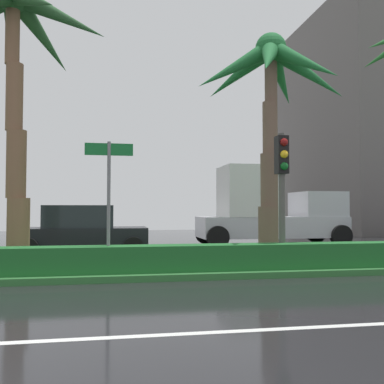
{
  "coord_description": "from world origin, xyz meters",
  "views": [
    {
      "loc": [
        1.78,
        -3.55,
        1.58
      ],
      "look_at": [
        4.34,
        10.63,
        2.16
      ],
      "focal_mm": 40.95,
      "sensor_mm": 36.0,
      "label": 1
    }
  ],
  "objects_px": {
    "traffic_signal_median_right": "(282,174)",
    "car_in_traffic_third": "(82,231)",
    "palm_tree_centre_left": "(12,39)",
    "box_truck_lead": "(269,210)",
    "palm_tree_centre": "(271,87)",
    "street_name_sign": "(109,188)"
  },
  "relations": [
    {
      "from": "traffic_signal_median_right",
      "to": "car_in_traffic_third",
      "type": "distance_m",
      "value": 7.45
    },
    {
      "from": "palm_tree_centre_left",
      "to": "car_in_traffic_third",
      "type": "height_order",
      "value": "palm_tree_centre_left"
    },
    {
      "from": "box_truck_lead",
      "to": "palm_tree_centre",
      "type": "bearing_deg",
      "value": -109.61
    },
    {
      "from": "car_in_traffic_third",
      "to": "palm_tree_centre",
      "type": "bearing_deg",
      "value": -32.18
    },
    {
      "from": "palm_tree_centre_left",
      "to": "traffic_signal_median_right",
      "type": "relative_size",
      "value": 2.21
    },
    {
      "from": "palm_tree_centre",
      "to": "box_truck_lead",
      "type": "relative_size",
      "value": 1.03
    },
    {
      "from": "traffic_signal_median_right",
      "to": "box_truck_lead",
      "type": "height_order",
      "value": "traffic_signal_median_right"
    },
    {
      "from": "palm_tree_centre_left",
      "to": "car_in_traffic_third",
      "type": "relative_size",
      "value": 1.73
    },
    {
      "from": "palm_tree_centre_left",
      "to": "box_truck_lead",
      "type": "xyz_separation_m",
      "value": [
        9.39,
        6.67,
        -4.41
      ]
    },
    {
      "from": "palm_tree_centre",
      "to": "car_in_traffic_third",
      "type": "xyz_separation_m",
      "value": [
        -5.54,
        3.49,
        -4.33
      ]
    },
    {
      "from": "palm_tree_centre_left",
      "to": "traffic_signal_median_right",
      "type": "bearing_deg",
      "value": -11.08
    },
    {
      "from": "car_in_traffic_third",
      "to": "box_truck_lead",
      "type": "relative_size",
      "value": 0.67
    },
    {
      "from": "palm_tree_centre_left",
      "to": "palm_tree_centre",
      "type": "xyz_separation_m",
      "value": [
        7.1,
        0.24,
        -0.81
      ]
    },
    {
      "from": "palm_tree_centre_left",
      "to": "street_name_sign",
      "type": "height_order",
      "value": "palm_tree_centre_left"
    },
    {
      "from": "street_name_sign",
      "to": "box_truck_lead",
      "type": "relative_size",
      "value": 0.47
    },
    {
      "from": "street_name_sign",
      "to": "car_in_traffic_third",
      "type": "bearing_deg",
      "value": 100.17
    },
    {
      "from": "palm_tree_centre",
      "to": "street_name_sign",
      "type": "height_order",
      "value": "palm_tree_centre"
    },
    {
      "from": "palm_tree_centre_left",
      "to": "street_name_sign",
      "type": "distance_m",
      "value": 4.85
    },
    {
      "from": "palm_tree_centre",
      "to": "box_truck_lead",
      "type": "height_order",
      "value": "palm_tree_centre"
    },
    {
      "from": "palm_tree_centre",
      "to": "street_name_sign",
      "type": "relative_size",
      "value": 2.2
    },
    {
      "from": "traffic_signal_median_right",
      "to": "street_name_sign",
      "type": "distance_m",
      "value": 4.31
    },
    {
      "from": "palm_tree_centre_left",
      "to": "traffic_signal_median_right",
      "type": "height_order",
      "value": "palm_tree_centre_left"
    }
  ]
}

